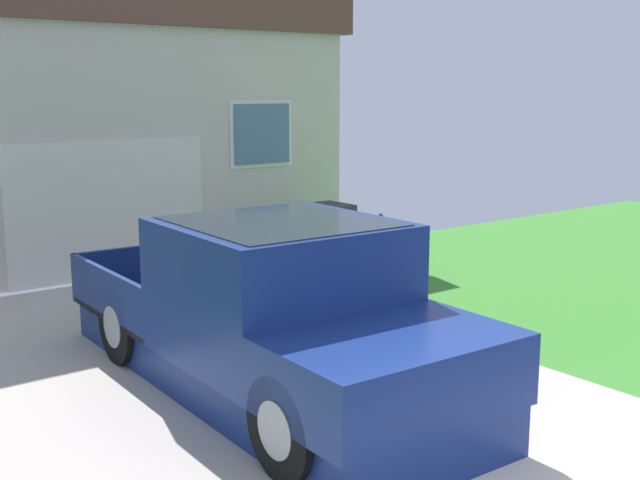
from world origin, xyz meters
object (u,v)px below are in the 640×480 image
Objects in this scene: handbag at (386,359)px; wheeled_trash_bin at (328,233)px; person_with_hat at (380,281)px; pickup_truck at (279,319)px.

wheeled_trash_bin is at bearing 58.24° from handbag.
person_with_hat is at bearing -122.19° from wheeled_trash_bin.
pickup_truck is 1.26m from person_with_hat.
person_with_hat reaches higher than wheeled_trash_bin.
pickup_truck is 5.53m from wheeled_trash_bin.
pickup_truck is 3.24× the size of person_with_hat.
person_with_hat is 4.77m from wheeled_trash_bin.
pickup_truck is at bearing 171.10° from handbag.
pickup_truck is at bearing -15.28° from person_with_hat.
person_with_hat is 3.59× the size of handbag.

